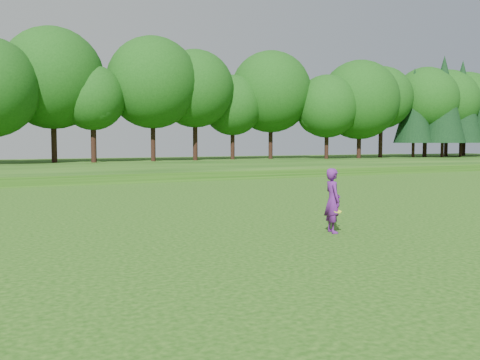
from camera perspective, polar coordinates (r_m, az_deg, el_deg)
name	(u,v)px	position (r m, az deg, el deg)	size (l,w,h in m)	color
ground	(284,229)	(16.27, 4.67, -5.21)	(140.00, 140.00, 0.00)	#133F0C
berm	(81,168)	(48.51, -16.57, 1.24)	(130.00, 30.00, 0.60)	#133F0C
walking_path	(121,182)	(34.85, -12.58, -0.24)	(130.00, 1.60, 0.04)	gray
treeline	(72,82)	(52.68, -17.51, 9.94)	(104.00, 7.00, 15.00)	#14450F
woman	(333,201)	(15.65, 9.86, -2.18)	(0.60, 0.77, 1.87)	#5A1974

